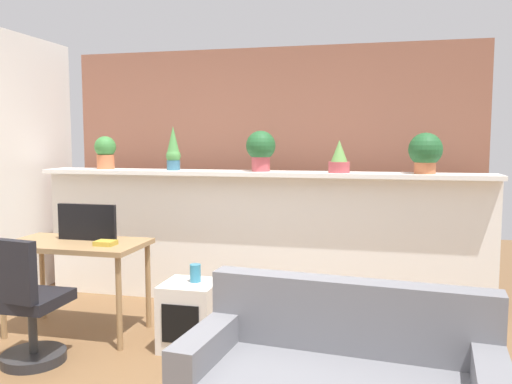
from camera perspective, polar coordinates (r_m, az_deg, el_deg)
name	(u,v)px	position (r m, az deg, el deg)	size (l,w,h in m)	color
divider_wall	(256,240)	(5.01, 0.05, -5.21)	(4.26, 0.16, 1.23)	white
plant_shelf	(255,173)	(4.89, -0.06, 2.03)	(4.26, 0.38, 0.04)	white
brick_wall_behind	(270,170)	(5.51, 1.49, 2.45)	(4.26, 0.10, 2.50)	#935B47
potted_plant_0	(105,151)	(5.49, -16.02, 4.25)	(0.21, 0.21, 0.33)	#C66B42
potted_plant_1	(173,150)	(5.12, -8.97, 4.51)	(0.14, 0.14, 0.42)	#386B84
potted_plant_2	(261,149)	(4.87, 0.52, 4.74)	(0.27, 0.27, 0.38)	#B7474C
potted_plant_3	(339,158)	(4.72, 9.01, 3.63)	(0.19, 0.19, 0.29)	#B7474C
potted_plant_4	(425,152)	(4.75, 17.90, 4.18)	(0.29, 0.29, 0.35)	#C66B42
desk	(76,252)	(4.47, -18.92, -6.18)	(1.10, 0.60, 0.75)	#99754C
tv_monitor	(87,222)	(4.47, -17.86, -3.13)	(0.50, 0.04, 0.29)	black
office_chair	(25,311)	(4.03, -23.72, -11.71)	(0.47, 0.47, 0.91)	#262628
side_cube_shelf	(190,315)	(4.07, -7.18, -13.14)	(0.40, 0.41, 0.50)	silver
vase_on_shelf	(195,273)	(4.01, -6.60, -8.73)	(0.08, 0.08, 0.13)	teal
book_on_desk	(106,243)	(4.23, -16.01, -5.33)	(0.15, 0.13, 0.04)	gold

